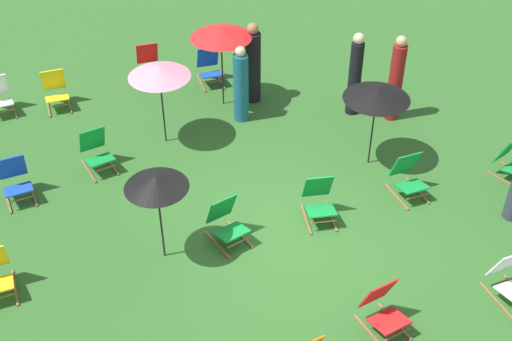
{
  "coord_description": "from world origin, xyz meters",
  "views": [
    {
      "loc": [
        -3.45,
        -7.3,
        7.65
      ],
      "look_at": [
        0.0,
        1.2,
        0.5
      ],
      "focal_mm": 46.63,
      "sensor_mm": 36.0,
      "label": 1
    }
  ],
  "objects_px": {
    "deckchair_14": "(210,67)",
    "person_2": "(396,80)",
    "umbrella_0": "(159,71)",
    "person_0": "(355,75)",
    "umbrella_3": "(377,94)",
    "deckchair_8": "(56,91)",
    "deckchair_0": "(511,278)",
    "deckchair_12": "(227,222)",
    "deckchair_1": "(319,200)",
    "deckchair_4": "(383,309)",
    "deckchair_15": "(96,151)",
    "deckchair_10": "(408,177)",
    "umbrella_1": "(156,182)",
    "person_3": "(253,65)",
    "deckchair_5": "(149,64)",
    "umbrella_2": "(221,33)",
    "person_1": "(241,86)",
    "deckchair_13": "(15,180)"
  },
  "relations": [
    {
      "from": "deckchair_8",
      "to": "umbrella_0",
      "type": "height_order",
      "value": "umbrella_0"
    },
    {
      "from": "deckchair_12",
      "to": "person_1",
      "type": "relative_size",
      "value": 0.51
    },
    {
      "from": "person_2",
      "to": "deckchair_13",
      "type": "bearing_deg",
      "value": 144.55
    },
    {
      "from": "deckchair_0",
      "to": "deckchair_12",
      "type": "height_order",
      "value": "same"
    },
    {
      "from": "deckchair_4",
      "to": "deckchair_5",
      "type": "height_order",
      "value": "same"
    },
    {
      "from": "deckchair_4",
      "to": "person_3",
      "type": "relative_size",
      "value": 0.47
    },
    {
      "from": "umbrella_3",
      "to": "person_2",
      "type": "relative_size",
      "value": 0.88
    },
    {
      "from": "deckchair_1",
      "to": "umbrella_2",
      "type": "distance_m",
      "value": 4.26
    },
    {
      "from": "deckchair_0",
      "to": "person_2",
      "type": "bearing_deg",
      "value": 79.04
    },
    {
      "from": "deckchair_14",
      "to": "person_2",
      "type": "relative_size",
      "value": 0.45
    },
    {
      "from": "deckchair_4",
      "to": "deckchair_10",
      "type": "distance_m",
      "value": 3.12
    },
    {
      "from": "umbrella_3",
      "to": "person_2",
      "type": "height_order",
      "value": "person_2"
    },
    {
      "from": "deckchair_15",
      "to": "deckchair_8",
      "type": "bearing_deg",
      "value": 89.86
    },
    {
      "from": "deckchair_1",
      "to": "umbrella_3",
      "type": "bearing_deg",
      "value": 46.02
    },
    {
      "from": "deckchair_5",
      "to": "deckchair_15",
      "type": "xyz_separation_m",
      "value": [
        -1.77,
        -2.89,
        0.0
      ]
    },
    {
      "from": "deckchair_8",
      "to": "umbrella_1",
      "type": "height_order",
      "value": "umbrella_1"
    },
    {
      "from": "person_0",
      "to": "person_2",
      "type": "bearing_deg",
      "value": 33.05
    },
    {
      "from": "deckchair_5",
      "to": "deckchair_8",
      "type": "relative_size",
      "value": 1.0
    },
    {
      "from": "deckchair_12",
      "to": "umbrella_0",
      "type": "bearing_deg",
      "value": 80.02
    },
    {
      "from": "deckchair_1",
      "to": "deckchair_4",
      "type": "relative_size",
      "value": 1.02
    },
    {
      "from": "deckchair_1",
      "to": "umbrella_0",
      "type": "height_order",
      "value": "umbrella_0"
    },
    {
      "from": "umbrella_0",
      "to": "person_0",
      "type": "relative_size",
      "value": 0.93
    },
    {
      "from": "person_2",
      "to": "person_3",
      "type": "xyz_separation_m",
      "value": [
        -2.4,
        1.74,
        -0.04
      ]
    },
    {
      "from": "deckchair_0",
      "to": "deckchair_1",
      "type": "height_order",
      "value": "same"
    },
    {
      "from": "umbrella_1",
      "to": "person_1",
      "type": "height_order",
      "value": "person_1"
    },
    {
      "from": "deckchair_8",
      "to": "person_2",
      "type": "distance_m",
      "value": 7.08
    },
    {
      "from": "deckchair_0",
      "to": "deckchair_12",
      "type": "relative_size",
      "value": 0.98
    },
    {
      "from": "deckchair_13",
      "to": "umbrella_2",
      "type": "relative_size",
      "value": 0.47
    },
    {
      "from": "deckchair_10",
      "to": "person_3",
      "type": "height_order",
      "value": "person_3"
    },
    {
      "from": "umbrella_1",
      "to": "deckchair_0",
      "type": "bearing_deg",
      "value": -31.16
    },
    {
      "from": "umbrella_1",
      "to": "person_2",
      "type": "height_order",
      "value": "person_2"
    },
    {
      "from": "person_2",
      "to": "person_0",
      "type": "bearing_deg",
      "value": 110.35
    },
    {
      "from": "deckchair_5",
      "to": "deckchair_12",
      "type": "relative_size",
      "value": 0.98
    },
    {
      "from": "deckchair_1",
      "to": "deckchair_10",
      "type": "bearing_deg",
      "value": 12.15
    },
    {
      "from": "deckchair_12",
      "to": "person_1",
      "type": "bearing_deg",
      "value": 52.22
    },
    {
      "from": "deckchair_0",
      "to": "deckchair_15",
      "type": "xyz_separation_m",
      "value": [
        -5.05,
        5.47,
        0.0
      ]
    },
    {
      "from": "person_2",
      "to": "person_3",
      "type": "distance_m",
      "value": 2.96
    },
    {
      "from": "deckchair_0",
      "to": "person_0",
      "type": "height_order",
      "value": "person_0"
    },
    {
      "from": "deckchair_12",
      "to": "umbrella_2",
      "type": "bearing_deg",
      "value": 58.03
    },
    {
      "from": "deckchair_0",
      "to": "umbrella_0",
      "type": "distance_m",
      "value": 6.97
    },
    {
      "from": "person_0",
      "to": "deckchair_12",
      "type": "bearing_deg",
      "value": -75.67
    },
    {
      "from": "deckchair_0",
      "to": "deckchair_13",
      "type": "distance_m",
      "value": 8.32
    },
    {
      "from": "deckchair_8",
      "to": "deckchair_14",
      "type": "distance_m",
      "value": 3.35
    },
    {
      "from": "deckchair_12",
      "to": "person_3",
      "type": "relative_size",
      "value": 0.47
    },
    {
      "from": "deckchair_0",
      "to": "deckchair_10",
      "type": "distance_m",
      "value": 2.64
    },
    {
      "from": "umbrella_2",
      "to": "person_1",
      "type": "height_order",
      "value": "umbrella_2"
    },
    {
      "from": "umbrella_0",
      "to": "person_2",
      "type": "xyz_separation_m",
      "value": [
        4.58,
        -0.94,
        -0.68
      ]
    },
    {
      "from": "umbrella_1",
      "to": "person_2",
      "type": "relative_size",
      "value": 0.88
    },
    {
      "from": "deckchair_1",
      "to": "deckchair_15",
      "type": "distance_m",
      "value": 4.26
    },
    {
      "from": "deckchair_5",
      "to": "umbrella_3",
      "type": "relative_size",
      "value": 0.51
    }
  ]
}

